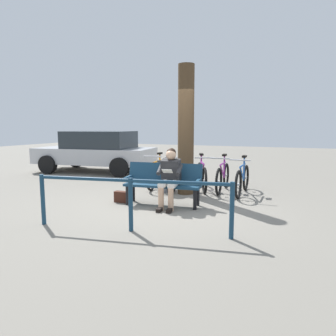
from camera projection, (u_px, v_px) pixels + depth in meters
name	position (u px, v px, depth m)	size (l,w,h in m)	color
ground_plane	(165.00, 206.00, 6.39)	(40.00, 40.00, 0.00)	slate
bench	(164.00, 181.00, 6.44)	(1.65, 0.68, 0.87)	navy
person_reading	(170.00, 175.00, 6.21)	(0.52, 0.80, 1.20)	#262628
handbag	(121.00, 197.00, 6.66)	(0.30, 0.14, 0.24)	#3F1E14
tree_trunk	(186.00, 130.00, 7.35)	(0.39, 0.39, 3.09)	#4C3823
litter_bin	(165.00, 176.00, 7.73)	(0.40, 0.40, 0.79)	slate
bicycle_black	(242.00, 180.00, 7.41)	(0.48, 1.68, 0.94)	black
bicycle_orange	(223.00, 177.00, 7.79)	(0.48, 1.68, 0.94)	black
bicycle_silver	(202.00, 176.00, 7.96)	(0.75, 1.56, 0.94)	black
bicycle_green	(179.00, 176.00, 7.99)	(0.48, 1.68, 0.94)	black
bicycle_purple	(158.00, 174.00, 8.28)	(0.48, 1.68, 0.94)	black
railing_fence	(131.00, 194.00, 4.76)	(3.13, 0.61, 0.85)	navy
parked_car	(97.00, 150.00, 11.11)	(4.39, 2.42, 1.47)	silver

